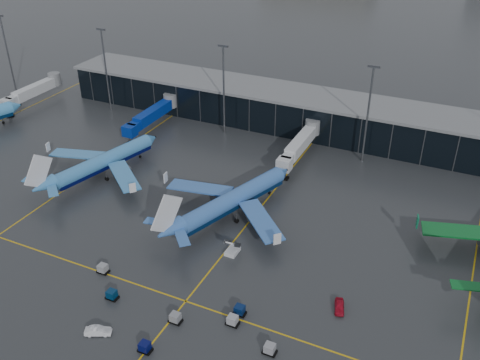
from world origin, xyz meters
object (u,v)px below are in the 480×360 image
at_px(airliner_arkefly, 103,153).
at_px(mobile_airstair, 232,250).
at_px(airliner_klm_near, 234,190).
at_px(service_van_red, 339,306).
at_px(baggage_carts, 180,314).
at_px(service_van_white, 98,331).

bearing_deg(airliner_arkefly, mobile_airstair, -5.91).
distance_m(airliner_klm_near, service_van_red, 35.19).
relative_size(baggage_carts, service_van_white, 8.80).
relative_size(baggage_carts, mobile_airstair, 11.00).
xyz_separation_m(airliner_arkefly, airliner_klm_near, (36.44, -2.47, 0.26)).
bearing_deg(baggage_carts, airliner_arkefly, 140.44).
bearing_deg(airliner_klm_near, service_van_red, -13.76).
bearing_deg(mobile_airstair, baggage_carts, -90.34).
distance_m(service_van_red, service_van_white, 40.53).
height_order(airliner_klm_near, mobile_airstair, airliner_klm_near).
bearing_deg(mobile_airstair, service_van_red, -14.40).
xyz_separation_m(baggage_carts, service_van_red, (23.76, 13.30, -0.07)).
distance_m(airliner_klm_near, service_van_white, 41.66).
bearing_deg(airliner_klm_near, baggage_carts, -61.32).
bearing_deg(mobile_airstair, airliner_klm_near, 115.09).
bearing_deg(airliner_arkefly, service_van_red, -4.26).
relative_size(airliner_arkefly, service_van_white, 8.92).
height_order(baggage_carts, service_van_red, baggage_carts).
relative_size(airliner_arkefly, airliner_klm_near, 0.96).
height_order(airliner_klm_near, baggage_carts, airliner_klm_near).
height_order(airliner_arkefly, service_van_white, airliner_arkefly).
bearing_deg(airliner_klm_near, service_van_white, -77.48).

